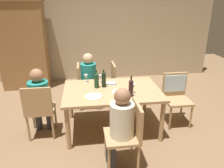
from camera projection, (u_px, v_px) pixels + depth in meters
name	position (u px, v px, depth m)	size (l,w,h in m)	color
ground_plane	(112.00, 128.00, 3.85)	(10.00, 10.00, 0.00)	#846647
rear_room_partition	(98.00, 30.00, 5.89)	(6.40, 0.12, 2.70)	tan
armoire_cabinet	(23.00, 45.00, 5.33)	(1.18, 0.62, 2.18)	olive
dining_table	(112.00, 94.00, 3.61)	(1.59, 1.08, 0.74)	tan
chair_near	(128.00, 131.00, 2.82)	(0.44, 0.44, 0.92)	tan
chair_far_left	(85.00, 83.00, 4.45)	(0.44, 0.44, 0.92)	tan
chair_left_end	(39.00, 108.00, 3.43)	(0.44, 0.44, 0.92)	tan
chair_right_end	(176.00, 91.00, 3.90)	(0.44, 0.46, 0.92)	tan
chair_far_right	(119.00, 81.00, 4.54)	(0.44, 0.44, 0.92)	tan
person_woman_host	(120.00, 123.00, 2.76)	(0.36, 0.31, 1.14)	#33333D
person_man_bearded	(90.00, 77.00, 4.42)	(0.36, 0.31, 1.15)	#33333D
person_man_guest	(40.00, 97.00, 3.49)	(0.31, 0.36, 1.15)	#33333D
wine_bottle_tall_green	(96.00, 80.00, 3.61)	(0.08, 0.08, 0.32)	#19381E
wine_bottle_dark_red	(104.00, 79.00, 3.64)	(0.07, 0.07, 0.31)	black
wine_bottle_short_olive	(131.00, 87.00, 3.29)	(0.07, 0.07, 0.33)	black
wine_glass_near_left	(133.00, 87.00, 3.42)	(0.07, 0.07, 0.15)	silver
wine_glass_centre	(100.00, 77.00, 3.84)	(0.07, 0.07, 0.15)	silver
wine_glass_near_right	(86.00, 77.00, 3.86)	(0.07, 0.07, 0.15)	silver
dinner_plate_host	(119.00, 92.00, 3.48)	(0.24, 0.24, 0.01)	silver
dinner_plate_guest_left	(94.00, 96.00, 3.32)	(0.27, 0.27, 0.01)	white
folded_napkin	(111.00, 83.00, 3.81)	(0.16, 0.12, 0.03)	#ADC6D6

